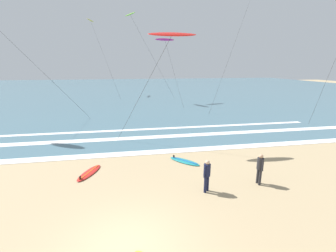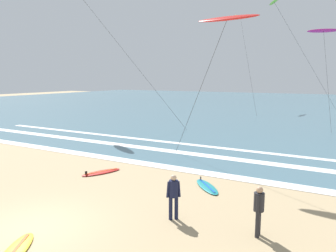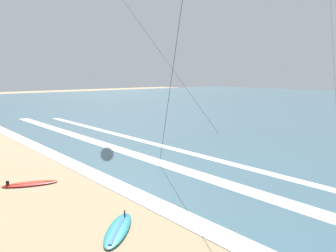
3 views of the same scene
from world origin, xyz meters
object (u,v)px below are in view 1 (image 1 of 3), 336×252
kite_red_low_near (172,35)px  surfboard_foreground_flat (89,173)px  kite_yellow_distant_high (91,21)px  surfer_right_near (260,166)px  kite_magenta_high_right (165,40)px  surfboard_left_pile (185,161)px  surfer_left_near (207,173)px  kite_lime_far_right (130,15)px

kite_red_low_near → surfboard_foreground_flat: bearing=-146.5°
kite_yellow_distant_high → surfer_right_near: bearing=-72.7°
kite_magenta_high_right → kite_yellow_distant_high: size_ratio=0.68×
kite_magenta_high_right → kite_yellow_distant_high: 18.57m
surfboard_left_pile → surfboard_foreground_flat: same height
surfboard_left_pile → kite_magenta_high_right: size_ratio=0.20×
surfer_left_near → surfboard_foreground_flat: (-5.75, 2.93, -0.91)m
surfboard_left_pile → surfer_right_near: bearing=-47.8°
surfboard_foreground_flat → kite_magenta_high_right: (8.47, 25.46, 9.62)m
kite_lime_far_right → kite_yellow_distant_high: size_ratio=0.93×
surfer_right_near → kite_lime_far_right: bearing=100.5°
surfer_left_near → surfboard_foreground_flat: surfer_left_near is taller
kite_lime_far_right → kite_red_low_near: bearing=-84.8°
surfer_left_near → kite_red_low_near: 9.37m
surfboard_left_pile → kite_red_low_near: 8.22m
kite_magenta_high_right → kite_yellow_distant_high: kite_yellow_distant_high is taller
surfer_right_near → surfboard_left_pile: size_ratio=0.82×
surfer_left_near → kite_yellow_distant_high: size_ratio=0.11×
surfboard_left_pile → surfer_left_near: bearing=-87.3°
surfer_left_near → kite_lime_far_right: 31.53m
kite_magenta_high_right → kite_lime_far_right: kite_lime_far_right is taller
surfer_left_near → surfboard_left_pile: surfer_left_near is taller
surfer_left_near → kite_red_low_near: size_ratio=0.20×
surfer_right_near → surfboard_foreground_flat: bearing=162.5°
surfer_right_near → kite_yellow_distant_high: 44.93m
surfer_right_near → surfboard_foreground_flat: (-8.58, 2.70, -0.91)m
surfer_right_near → kite_red_low_near: size_ratio=0.20×
surfboard_left_pile → kite_yellow_distant_high: (-9.74, 37.69, 14.18)m
kite_lime_far_right → surfboard_foreground_flat: bearing=-97.2°
kite_red_low_near → kite_lime_far_right: size_ratio=0.59×
surfer_right_near → kite_magenta_high_right: 29.48m
surfboard_foreground_flat → kite_red_low_near: kite_red_low_near is taller
surfboard_foreground_flat → surfer_left_near: bearing=-27.0°
surfboard_left_pile → kite_red_low_near: size_ratio=0.24×
surfer_left_near → kite_magenta_high_right: (2.73, 28.39, 8.71)m
kite_red_low_near → kite_yellow_distant_high: 36.61m
kite_red_low_near → kite_magenta_high_right: (3.14, 21.93, 1.94)m
surfer_right_near → surfboard_left_pile: 4.55m
surfboard_foreground_flat → kite_lime_far_right: size_ratio=0.16×
surfboard_foreground_flat → kite_yellow_distant_high: size_ratio=0.15×
surfboard_foreground_flat → kite_lime_far_right: 29.34m
surfer_right_near → surfer_left_near: bearing=-175.4°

